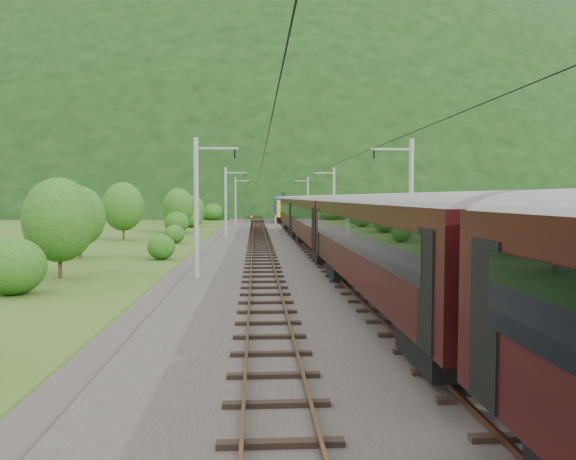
{
  "coord_description": "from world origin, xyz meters",
  "views": [
    {
      "loc": [
        -2.86,
        -32.17,
        4.95
      ],
      "look_at": [
        -0.53,
        7.45,
        2.6
      ],
      "focal_mm": 35.0,
      "sensor_mm": 36.0,
      "label": 1
    }
  ],
  "objects": [
    {
      "name": "ground",
      "position": [
        0.0,
        0.0,
        0.0
      ],
      "size": [
        600.0,
        600.0,
        0.0
      ],
      "primitive_type": "plane",
      "color": "#33571B",
      "rests_on": "ground"
    },
    {
      "name": "mountain_main",
      "position": [
        0.0,
        260.0,
        0.0
      ],
      "size": [
        504.0,
        360.0,
        244.0
      ],
      "primitive_type": "ellipsoid",
      "color": "black",
      "rests_on": "ground"
    },
    {
      "name": "vegetation_left",
      "position": [
        -15.0,
        19.61,
        3.04
      ],
      "size": [
        11.04,
        138.98,
        7.03
      ],
      "color": "#1C4312",
      "rests_on": "ground"
    },
    {
      "name": "railbed",
      "position": [
        0.0,
        10.0,
        0.15
      ],
      "size": [
        14.0,
        220.0,
        0.3
      ],
      "primitive_type": "cube",
      "color": "#38332D",
      "rests_on": "ground"
    },
    {
      "name": "track_left",
      "position": [
        -2.4,
        10.0,
        0.37
      ],
      "size": [
        2.4,
        220.0,
        0.27
      ],
      "color": "brown",
      "rests_on": "railbed"
    },
    {
      "name": "hazard_post_far",
      "position": [
        0.52,
        60.95,
        1.12
      ],
      "size": [
        0.18,
        0.18,
        1.65
      ],
      "primitive_type": "cylinder",
      "color": "red",
      "rests_on": "railbed"
    },
    {
      "name": "signal",
      "position": [
        -3.33,
        40.63,
        1.58
      ],
      "size": [
        0.24,
        0.24,
        2.17
      ],
      "color": "black",
      "rests_on": "railbed"
    },
    {
      "name": "catenary_right",
      "position": [
        6.12,
        32.0,
        4.5
      ],
      "size": [
        2.54,
        192.28,
        8.0
      ],
      "color": "gray",
      "rests_on": "railbed"
    },
    {
      "name": "track_right",
      "position": [
        2.4,
        10.0,
        0.37
      ],
      "size": [
        2.4,
        220.0,
        0.27
      ],
      "color": "brown",
      "rests_on": "railbed"
    },
    {
      "name": "overhead_wires",
      "position": [
        0.0,
        10.0,
        7.1
      ],
      "size": [
        4.83,
        198.0,
        0.03
      ],
      "color": "black",
      "rests_on": "ground"
    },
    {
      "name": "hazard_post_near",
      "position": [
        -0.21,
        38.23,
        0.95
      ],
      "size": [
        0.14,
        0.14,
        1.3
      ],
      "primitive_type": "cylinder",
      "color": "red",
      "rests_on": "railbed"
    },
    {
      "name": "vegetation_right",
      "position": [
        12.51,
        8.51,
        1.46
      ],
      "size": [
        5.59,
        106.0,
        3.22
      ],
      "color": "#1C4312",
      "rests_on": "ground"
    },
    {
      "name": "mountain_ridge",
      "position": [
        -120.0,
        300.0,
        0.0
      ],
      "size": [
        336.0,
        280.0,
        132.0
      ],
      "primitive_type": "ellipsoid",
      "color": "black",
      "rests_on": "ground"
    },
    {
      "name": "train",
      "position": [
        2.4,
        2.11,
        3.72
      ],
      "size": [
        3.17,
        151.57,
        5.52
      ],
      "color": "black",
      "rests_on": "ground"
    },
    {
      "name": "catenary_left",
      "position": [
        -6.12,
        32.0,
        4.5
      ],
      "size": [
        2.54,
        192.28,
        8.0
      ],
      "color": "gray",
      "rests_on": "railbed"
    }
  ]
}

